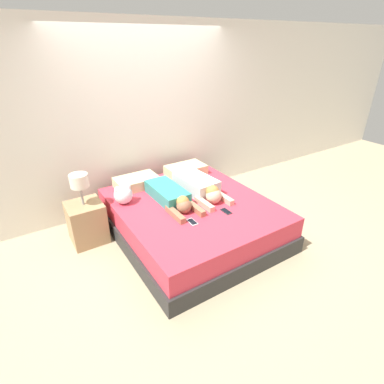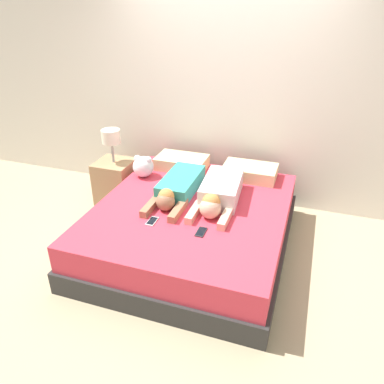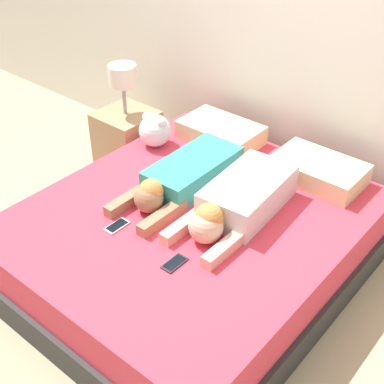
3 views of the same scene
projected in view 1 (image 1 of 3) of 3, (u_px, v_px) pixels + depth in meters
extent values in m
plane|color=tan|center=(192.00, 234.00, 4.01)|extent=(12.00, 12.00, 0.00)
cube|color=white|center=(147.00, 119.00, 4.32)|extent=(12.00, 0.06, 2.60)
cube|color=#2D2D2D|center=(192.00, 227.00, 3.97)|extent=(1.85, 2.11, 0.22)
cube|color=#DB384C|center=(192.00, 211.00, 3.86)|extent=(1.79, 2.05, 0.26)
cube|color=beige|center=(137.00, 182.00, 4.18)|extent=(0.58, 0.37, 0.14)
cube|color=beige|center=(186.00, 170.00, 4.56)|extent=(0.58, 0.37, 0.14)
cube|color=teal|center=(167.00, 193.00, 3.86)|extent=(0.33, 0.68, 0.17)
sphere|color=#A37051|center=(184.00, 206.00, 3.54)|extent=(0.18, 0.18, 0.18)
sphere|color=#D18C47|center=(183.00, 202.00, 3.54)|extent=(0.15, 0.15, 0.15)
cube|color=#A37051|center=(175.00, 214.00, 3.48)|extent=(0.07, 0.37, 0.07)
cube|color=#A37051|center=(195.00, 208.00, 3.61)|extent=(0.07, 0.37, 0.07)
cube|color=silver|center=(196.00, 184.00, 4.05)|extent=(0.40, 0.66, 0.20)
sphere|color=beige|center=(214.00, 196.00, 3.75)|extent=(0.20, 0.20, 0.20)
sphere|color=#D18C47|center=(213.00, 192.00, 3.75)|extent=(0.17, 0.17, 0.17)
cube|color=beige|center=(204.00, 204.00, 3.69)|extent=(0.07, 0.35, 0.07)
cube|color=beige|center=(224.00, 198.00, 3.84)|extent=(0.07, 0.35, 0.07)
cube|color=silver|center=(192.00, 222.00, 3.38)|extent=(0.07, 0.15, 0.01)
cube|color=black|center=(192.00, 222.00, 3.38)|extent=(0.06, 0.13, 0.00)
cube|color=#2D2D33|center=(226.00, 211.00, 3.59)|extent=(0.07, 0.15, 0.01)
cube|color=black|center=(226.00, 211.00, 3.59)|extent=(0.06, 0.13, 0.00)
sphere|color=white|center=(123.00, 195.00, 3.73)|extent=(0.23, 0.23, 0.23)
sphere|color=white|center=(118.00, 190.00, 3.66)|extent=(0.08, 0.08, 0.08)
sphere|color=white|center=(127.00, 187.00, 3.73)|extent=(0.08, 0.08, 0.08)
cube|color=tan|center=(87.00, 222.00, 3.77)|extent=(0.42, 0.42, 0.53)
cylinder|color=#999999|center=(82.00, 196.00, 3.60)|extent=(0.03, 0.03, 0.24)
cylinder|color=silver|center=(79.00, 181.00, 3.51)|extent=(0.22, 0.22, 0.16)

